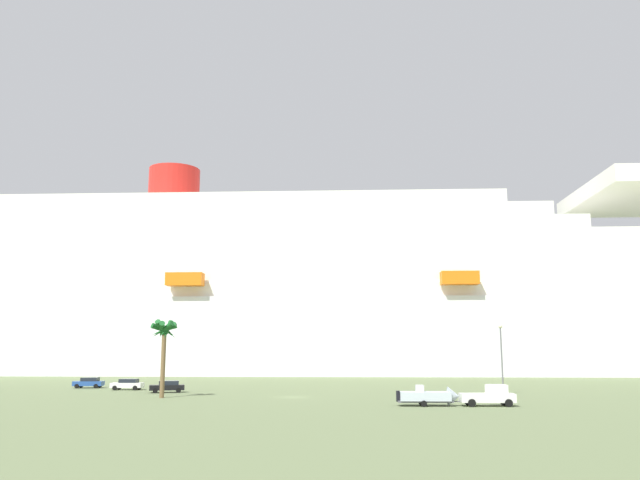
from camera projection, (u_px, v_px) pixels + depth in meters
ground_plane at (288, 384)px, 107.84m from camera, size 600.00×600.00×0.00m
cruise_ship at (327, 303)px, 154.48m from camera, size 302.80×68.74×60.04m
pickup_truck at (489, 396)px, 66.00m from camera, size 5.78×2.74×2.20m
small_boat_on_trailer at (432, 397)px, 66.17m from camera, size 7.31×2.71×2.15m
palm_tree at (164, 335)px, 78.29m from camera, size 3.39×3.26×9.47m
street_lamp at (501, 349)px, 82.46m from camera, size 0.56×0.56×9.09m
parked_car_black_coupe at (167, 386)px, 86.51m from camera, size 4.92×2.74×1.58m
parked_car_white_van at (128, 384)px, 92.13m from camera, size 4.66×2.48×1.58m
parked_car_blue_suv at (89, 382)px, 96.59m from camera, size 4.39×2.28×1.58m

